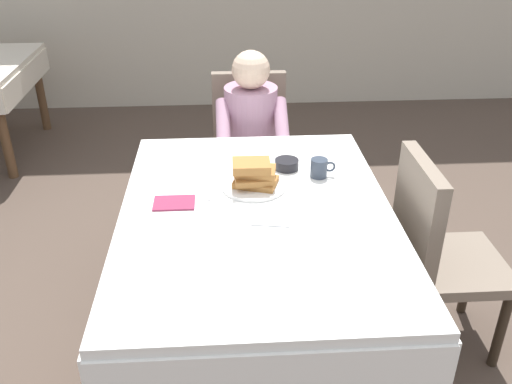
{
  "coord_description": "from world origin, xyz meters",
  "views": [
    {
      "loc": [
        -0.13,
        -1.94,
        1.89
      ],
      "look_at": [
        0.0,
        0.06,
        0.79
      ],
      "focal_mm": 39.14,
      "sensor_mm": 36.0,
      "label": 1
    }
  ],
  "objects_px": {
    "cup_coffee": "(319,168)",
    "knife_right_of_plate": "(298,188)",
    "breakfast_stack": "(254,174)",
    "chair_diner": "(250,142)",
    "diner_person": "(251,130)",
    "dining_table_main": "(257,228)",
    "bowl_butter": "(287,164)",
    "fork_left_of_plate": "(210,190)",
    "spoon_near_edge": "(270,225)",
    "plate_breakfast": "(254,186)",
    "chair_right_side": "(435,246)"
  },
  "relations": [
    {
      "from": "cup_coffee",
      "to": "knife_right_of_plate",
      "type": "bearing_deg",
      "value": -135.8
    },
    {
      "from": "chair_diner",
      "to": "plate_breakfast",
      "type": "relative_size",
      "value": 3.32
    },
    {
      "from": "chair_right_side",
      "to": "fork_left_of_plate",
      "type": "height_order",
      "value": "chair_right_side"
    },
    {
      "from": "chair_diner",
      "to": "diner_person",
      "type": "xyz_separation_m",
      "value": [
        -0.0,
        -0.16,
        0.14
      ]
    },
    {
      "from": "chair_diner",
      "to": "chair_right_side",
      "type": "xyz_separation_m",
      "value": [
        0.74,
        -1.17,
        0.0
      ]
    },
    {
      "from": "breakfast_stack",
      "to": "dining_table_main",
      "type": "bearing_deg",
      "value": -89.99
    },
    {
      "from": "chair_diner",
      "to": "spoon_near_edge",
      "type": "relative_size",
      "value": 6.2
    },
    {
      "from": "breakfast_stack",
      "to": "fork_left_of_plate",
      "type": "distance_m",
      "value": 0.2
    },
    {
      "from": "chair_right_side",
      "to": "chair_diner",
      "type": "bearing_deg",
      "value": -147.84
    },
    {
      "from": "diner_person",
      "to": "bowl_butter",
      "type": "height_order",
      "value": "diner_person"
    },
    {
      "from": "breakfast_stack",
      "to": "knife_right_of_plate",
      "type": "height_order",
      "value": "breakfast_stack"
    },
    {
      "from": "plate_breakfast",
      "to": "breakfast_stack",
      "type": "distance_m",
      "value": 0.06
    },
    {
      "from": "plate_breakfast",
      "to": "spoon_near_edge",
      "type": "height_order",
      "value": "plate_breakfast"
    },
    {
      "from": "diner_person",
      "to": "plate_breakfast",
      "type": "relative_size",
      "value": 4.0
    },
    {
      "from": "cup_coffee",
      "to": "knife_right_of_plate",
      "type": "relative_size",
      "value": 0.56
    },
    {
      "from": "diner_person",
      "to": "cup_coffee",
      "type": "bearing_deg",
      "value": 109.8
    },
    {
      "from": "chair_right_side",
      "to": "plate_breakfast",
      "type": "relative_size",
      "value": 3.32
    },
    {
      "from": "chair_diner",
      "to": "cup_coffee",
      "type": "distance_m",
      "value": 0.96
    },
    {
      "from": "breakfast_stack",
      "to": "cup_coffee",
      "type": "xyz_separation_m",
      "value": [
        0.3,
        0.09,
        -0.03
      ]
    },
    {
      "from": "bowl_butter",
      "to": "chair_diner",
      "type": "bearing_deg",
      "value": 99.03
    },
    {
      "from": "plate_breakfast",
      "to": "bowl_butter",
      "type": "distance_m",
      "value": 0.24
    },
    {
      "from": "breakfast_stack",
      "to": "diner_person",
      "type": "bearing_deg",
      "value": 87.58
    },
    {
      "from": "breakfast_stack",
      "to": "cup_coffee",
      "type": "relative_size",
      "value": 1.86
    },
    {
      "from": "diner_person",
      "to": "cup_coffee",
      "type": "xyz_separation_m",
      "value": [
        0.26,
        -0.74,
        0.11
      ]
    },
    {
      "from": "knife_right_of_plate",
      "to": "chair_right_side",
      "type": "bearing_deg",
      "value": -107.0
    },
    {
      "from": "chair_diner",
      "to": "knife_right_of_plate",
      "type": "bearing_deg",
      "value": 98.96
    },
    {
      "from": "diner_person",
      "to": "fork_left_of_plate",
      "type": "xyz_separation_m",
      "value": [
        -0.22,
        -0.84,
        0.07
      ]
    },
    {
      "from": "dining_table_main",
      "to": "spoon_near_edge",
      "type": "bearing_deg",
      "value": -70.35
    },
    {
      "from": "chair_diner",
      "to": "fork_left_of_plate",
      "type": "height_order",
      "value": "chair_diner"
    },
    {
      "from": "plate_breakfast",
      "to": "chair_right_side",
      "type": "bearing_deg",
      "value": -14.1
    },
    {
      "from": "fork_left_of_plate",
      "to": "knife_right_of_plate",
      "type": "xyz_separation_m",
      "value": [
        0.38,
        -0.0,
        0.0
      ]
    },
    {
      "from": "diner_person",
      "to": "chair_diner",
      "type": "bearing_deg",
      "value": -90.0
    },
    {
      "from": "dining_table_main",
      "to": "diner_person",
      "type": "distance_m",
      "value": 1.01
    },
    {
      "from": "cup_coffee",
      "to": "spoon_near_edge",
      "type": "relative_size",
      "value": 0.75
    },
    {
      "from": "chair_right_side",
      "to": "spoon_near_edge",
      "type": "distance_m",
      "value": 0.77
    },
    {
      "from": "chair_diner",
      "to": "diner_person",
      "type": "bearing_deg",
      "value": 90.0
    },
    {
      "from": "chair_diner",
      "to": "plate_breakfast",
      "type": "xyz_separation_m",
      "value": [
        -0.03,
        -0.98,
        0.22
      ]
    },
    {
      "from": "dining_table_main",
      "to": "chair_right_side",
      "type": "distance_m",
      "value": 0.78
    },
    {
      "from": "cup_coffee",
      "to": "diner_person",
      "type": "bearing_deg",
      "value": 109.8
    },
    {
      "from": "chair_diner",
      "to": "bowl_butter",
      "type": "bearing_deg",
      "value": 99.03
    },
    {
      "from": "bowl_butter",
      "to": "spoon_near_edge",
      "type": "distance_m",
      "value": 0.5
    },
    {
      "from": "diner_person",
      "to": "spoon_near_edge",
      "type": "xyz_separation_m",
      "value": [
        0.01,
        -1.14,
        0.07
      ]
    },
    {
      "from": "dining_table_main",
      "to": "cup_coffee",
      "type": "distance_m",
      "value": 0.43
    },
    {
      "from": "dining_table_main",
      "to": "chair_right_side",
      "type": "bearing_deg",
      "value": 0.0
    },
    {
      "from": "chair_diner",
      "to": "knife_right_of_plate",
      "type": "relative_size",
      "value": 4.65
    },
    {
      "from": "bowl_butter",
      "to": "spoon_near_edge",
      "type": "relative_size",
      "value": 0.73
    },
    {
      "from": "chair_diner",
      "to": "fork_left_of_plate",
      "type": "xyz_separation_m",
      "value": [
        -0.22,
        -1.0,
        0.21
      ]
    },
    {
      "from": "plate_breakfast",
      "to": "dining_table_main",
      "type": "bearing_deg",
      "value": -90.63
    },
    {
      "from": "chair_diner",
      "to": "chair_right_side",
      "type": "distance_m",
      "value": 1.38
    },
    {
      "from": "dining_table_main",
      "to": "breakfast_stack",
      "type": "xyz_separation_m",
      "value": [
        -0.0,
        0.18,
        0.16
      ]
    }
  ]
}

